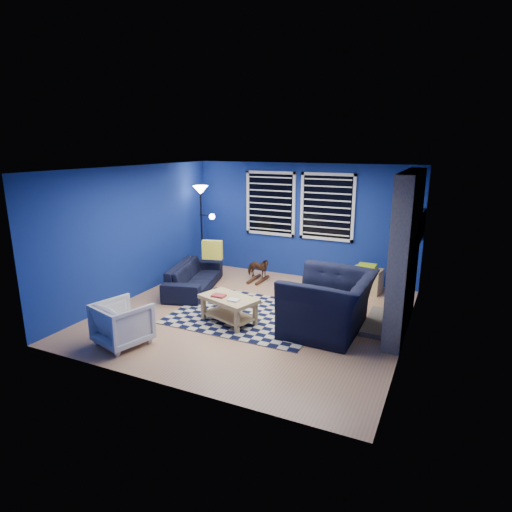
{
  "coord_description": "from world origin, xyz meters",
  "views": [
    {
      "loc": [
        2.99,
        -6.28,
        2.87
      ],
      "look_at": [
        -0.09,
        0.3,
        0.98
      ],
      "focal_mm": 30.0,
      "sensor_mm": 36.0,
      "label": 1
    }
  ],
  "objects_px": {
    "armchair_big": "(329,303)",
    "floor_lamp": "(202,202)",
    "cabinet": "(366,280)",
    "tv": "(420,227)",
    "rocking_horse": "(258,268)",
    "sofa": "(194,277)",
    "armchair_bent": "(123,323)",
    "coffee_table": "(229,304)"
  },
  "relations": [
    {
      "from": "floor_lamp",
      "to": "cabinet",
      "type": "bearing_deg",
      "value": 3.52
    },
    {
      "from": "coffee_table",
      "to": "floor_lamp",
      "type": "bearing_deg",
      "value": 129.93
    },
    {
      "from": "armchair_bent",
      "to": "cabinet",
      "type": "xyz_separation_m",
      "value": [
        2.8,
        3.85,
        -0.07
      ]
    },
    {
      "from": "armchair_big",
      "to": "floor_lamp",
      "type": "bearing_deg",
      "value": -117.2
    },
    {
      "from": "armchair_bent",
      "to": "coffee_table",
      "type": "height_order",
      "value": "armchair_bent"
    },
    {
      "from": "tv",
      "to": "floor_lamp",
      "type": "bearing_deg",
      "value": -177.45
    },
    {
      "from": "sofa",
      "to": "cabinet",
      "type": "xyz_separation_m",
      "value": [
        3.19,
        1.34,
        -0.02
      ]
    },
    {
      "from": "armchair_big",
      "to": "sofa",
      "type": "bearing_deg",
      "value": -103.21
    },
    {
      "from": "sofa",
      "to": "floor_lamp",
      "type": "distance_m",
      "value": 1.82
    },
    {
      "from": "armchair_big",
      "to": "floor_lamp",
      "type": "xyz_separation_m",
      "value": [
        -3.49,
        1.91,
        1.17
      ]
    },
    {
      "from": "rocking_horse",
      "to": "tv",
      "type": "bearing_deg",
      "value": -87.3
    },
    {
      "from": "cabinet",
      "to": "tv",
      "type": "bearing_deg",
      "value": 6.27
    },
    {
      "from": "cabinet",
      "to": "sofa",
      "type": "bearing_deg",
      "value": -149.54
    },
    {
      "from": "armchair_bent",
      "to": "coffee_table",
      "type": "distance_m",
      "value": 1.7
    },
    {
      "from": "tv",
      "to": "floor_lamp",
      "type": "distance_m",
      "value": 4.58
    },
    {
      "from": "sofa",
      "to": "rocking_horse",
      "type": "distance_m",
      "value": 1.42
    },
    {
      "from": "tv",
      "to": "cabinet",
      "type": "relative_size",
      "value": 1.59
    },
    {
      "from": "coffee_table",
      "to": "cabinet",
      "type": "height_order",
      "value": "cabinet"
    },
    {
      "from": "rocking_horse",
      "to": "sofa",
      "type": "bearing_deg",
      "value": 137.0
    },
    {
      "from": "tv",
      "to": "sofa",
      "type": "bearing_deg",
      "value": -162.17
    },
    {
      "from": "armchair_big",
      "to": "rocking_horse",
      "type": "relative_size",
      "value": 2.75
    },
    {
      "from": "armchair_bent",
      "to": "coffee_table",
      "type": "relative_size",
      "value": 0.67
    },
    {
      "from": "cabinet",
      "to": "coffee_table",
      "type": "bearing_deg",
      "value": -117.34
    },
    {
      "from": "cabinet",
      "to": "armchair_big",
      "type": "bearing_deg",
      "value": -87.16
    },
    {
      "from": "tv",
      "to": "rocking_horse",
      "type": "distance_m",
      "value": 3.37
    },
    {
      "from": "armchair_bent",
      "to": "rocking_horse",
      "type": "xyz_separation_m",
      "value": [
        0.54,
        3.58,
        -0.03
      ]
    },
    {
      "from": "armchair_big",
      "to": "cabinet",
      "type": "height_order",
      "value": "armchair_big"
    },
    {
      "from": "cabinet",
      "to": "floor_lamp",
      "type": "bearing_deg",
      "value": -168.81
    },
    {
      "from": "sofa",
      "to": "rocking_horse",
      "type": "bearing_deg",
      "value": -56.63
    },
    {
      "from": "tv",
      "to": "armchair_bent",
      "type": "xyz_separation_m",
      "value": [
        -3.71,
        -3.83,
        -1.07
      ]
    },
    {
      "from": "floor_lamp",
      "to": "sofa",
      "type": "bearing_deg",
      "value": -67.06
    },
    {
      "from": "sofa",
      "to": "armchair_big",
      "type": "distance_m",
      "value": 3.12
    },
    {
      "from": "tv",
      "to": "armchair_big",
      "type": "height_order",
      "value": "tv"
    },
    {
      "from": "sofa",
      "to": "coffee_table",
      "type": "bearing_deg",
      "value": -144.51
    },
    {
      "from": "sofa",
      "to": "armchair_bent",
      "type": "bearing_deg",
      "value": 173.41
    },
    {
      "from": "armchair_big",
      "to": "floor_lamp",
      "type": "relative_size",
      "value": 0.72
    },
    {
      "from": "armchair_bent",
      "to": "rocking_horse",
      "type": "relative_size",
      "value": 1.37
    },
    {
      "from": "armchair_bent",
      "to": "floor_lamp",
      "type": "bearing_deg",
      "value": -60.49
    },
    {
      "from": "tv",
      "to": "armchair_big",
      "type": "bearing_deg",
      "value": -117.3
    },
    {
      "from": "sofa",
      "to": "armchair_bent",
      "type": "relative_size",
      "value": 2.61
    },
    {
      "from": "sofa",
      "to": "floor_lamp",
      "type": "bearing_deg",
      "value": 7.47
    },
    {
      "from": "rocking_horse",
      "to": "armchair_bent",
      "type": "bearing_deg",
      "value": 169.55
    }
  ]
}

